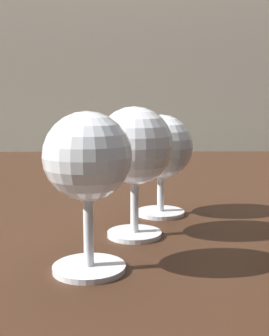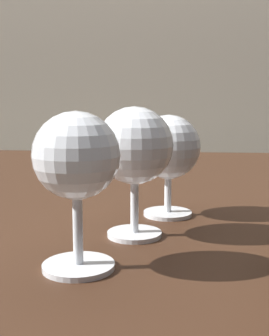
% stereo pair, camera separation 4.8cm
% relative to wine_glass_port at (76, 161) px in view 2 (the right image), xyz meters
% --- Properties ---
extents(dining_table, '(1.51, 1.00, 0.77)m').
position_rel_wine_glass_port_xyz_m(dining_table, '(-0.02, 0.37, -0.18)').
color(dining_table, '#382114').
rests_on(dining_table, ground_plane).
extents(wine_glass_port, '(0.08, 0.08, 0.14)m').
position_rel_wine_glass_port_xyz_m(wine_glass_port, '(0.00, 0.00, 0.00)').
color(wine_glass_port, white).
rests_on(wine_glass_port, dining_table).
extents(wine_glass_white, '(0.08, 0.08, 0.14)m').
position_rel_wine_glass_port_xyz_m(wine_glass_white, '(0.04, 0.10, -0.00)').
color(wine_glass_white, white).
rests_on(wine_glass_white, dining_table).
extents(wine_glass_chardonnay, '(0.08, 0.08, 0.13)m').
position_rel_wine_glass_port_xyz_m(wine_glass_chardonnay, '(0.08, 0.19, -0.01)').
color(wine_glass_chardonnay, white).
rests_on(wine_glass_chardonnay, dining_table).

